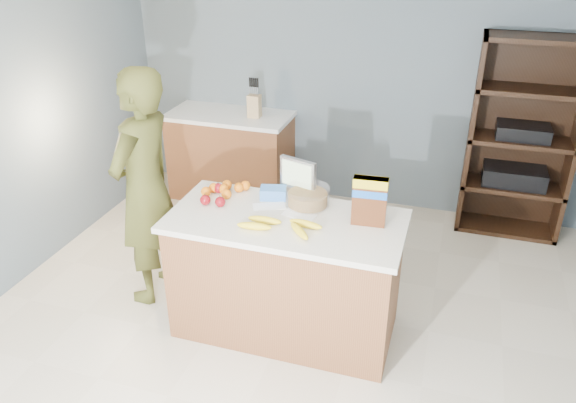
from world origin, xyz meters
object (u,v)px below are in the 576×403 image
(tv, at_px, (298,176))
(cereal_box, at_px, (370,198))
(shelving_unit, at_px, (520,142))
(person, at_px, (145,189))
(counter_peninsula, at_px, (286,279))

(tv, xyz_separation_m, cereal_box, (0.54, -0.25, 0.03))
(shelving_unit, bearing_deg, person, -144.11)
(person, xyz_separation_m, tv, (1.10, 0.21, 0.16))
(counter_peninsula, xyz_separation_m, cereal_box, (0.53, 0.09, 0.67))
(shelving_unit, xyz_separation_m, person, (-2.66, -1.93, 0.03))
(person, height_order, tv, person)
(counter_peninsula, xyz_separation_m, shelving_unit, (1.55, 2.05, 0.45))
(counter_peninsula, height_order, cereal_box, cereal_box)
(counter_peninsula, bearing_deg, tv, 93.00)
(shelving_unit, height_order, person, shelving_unit)
(counter_peninsula, bearing_deg, person, 173.75)
(tv, distance_m, cereal_box, 0.60)
(person, distance_m, cereal_box, 1.65)
(shelving_unit, distance_m, tv, 2.33)
(counter_peninsula, distance_m, tv, 0.73)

